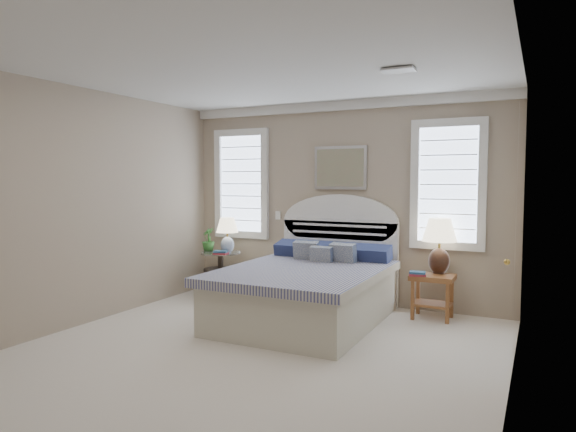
{
  "coord_description": "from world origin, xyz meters",
  "views": [
    {
      "loc": [
        2.44,
        -4.02,
        1.65
      ],
      "look_at": [
        -0.05,
        1.0,
        1.26
      ],
      "focal_mm": 32.0,
      "sensor_mm": 36.0,
      "label": 1
    }
  ],
  "objects_px": {
    "floor_pot": "(219,282)",
    "lamp_left": "(227,231)",
    "side_table_left": "(221,269)",
    "nightstand_right": "(433,287)",
    "bed": "(309,288)",
    "lamp_right": "(439,239)"
  },
  "relations": [
    {
      "from": "bed",
      "to": "floor_pot",
      "type": "bearing_deg",
      "value": 161.6
    },
    {
      "from": "lamp_left",
      "to": "lamp_right",
      "type": "xyz_separation_m",
      "value": [
        2.86,
        0.27,
        0.0
      ]
    },
    {
      "from": "floor_pot",
      "to": "lamp_left",
      "type": "distance_m",
      "value": 0.75
    },
    {
      "from": "side_table_left",
      "to": "nightstand_right",
      "type": "relative_size",
      "value": 1.19
    },
    {
      "from": "nightstand_right",
      "to": "side_table_left",
      "type": "bearing_deg",
      "value": -178.06
    },
    {
      "from": "side_table_left",
      "to": "floor_pot",
      "type": "relative_size",
      "value": 1.43
    },
    {
      "from": "floor_pot",
      "to": "lamp_left",
      "type": "relative_size",
      "value": 0.87
    },
    {
      "from": "side_table_left",
      "to": "nightstand_right",
      "type": "xyz_separation_m",
      "value": [
        2.95,
        0.1,
        -0.0
      ]
    },
    {
      "from": "floor_pot",
      "to": "lamp_left",
      "type": "height_order",
      "value": "lamp_left"
    },
    {
      "from": "side_table_left",
      "to": "floor_pot",
      "type": "bearing_deg",
      "value": -79.87
    },
    {
      "from": "side_table_left",
      "to": "lamp_left",
      "type": "xyz_separation_m",
      "value": [
        0.14,
        -0.03,
        0.55
      ]
    },
    {
      "from": "bed",
      "to": "lamp_right",
      "type": "bearing_deg",
      "value": 31.85
    },
    {
      "from": "bed",
      "to": "nightstand_right",
      "type": "distance_m",
      "value": 1.47
    },
    {
      "from": "bed",
      "to": "lamp_left",
      "type": "relative_size",
      "value": 4.5
    },
    {
      "from": "bed",
      "to": "floor_pot",
      "type": "height_order",
      "value": "bed"
    },
    {
      "from": "side_table_left",
      "to": "floor_pot",
      "type": "height_order",
      "value": "side_table_left"
    },
    {
      "from": "floor_pot",
      "to": "lamp_left",
      "type": "bearing_deg",
      "value": 7.05
    },
    {
      "from": "bed",
      "to": "nightstand_right",
      "type": "height_order",
      "value": "bed"
    },
    {
      "from": "side_table_left",
      "to": "nightstand_right",
      "type": "height_order",
      "value": "side_table_left"
    },
    {
      "from": "bed",
      "to": "side_table_left",
      "type": "distance_m",
      "value": 1.75
    },
    {
      "from": "nightstand_right",
      "to": "lamp_left",
      "type": "height_order",
      "value": "lamp_left"
    },
    {
      "from": "lamp_right",
      "to": "floor_pot",
      "type": "bearing_deg",
      "value": -174.48
    }
  ]
}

